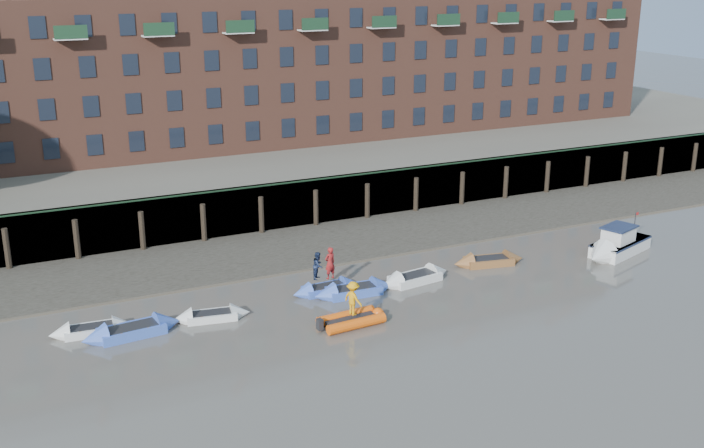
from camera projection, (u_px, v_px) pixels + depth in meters
ground at (460, 361)px, 38.04m from camera, size 220.00×220.00×0.00m
foreshore at (310, 246)px, 53.53m from camera, size 110.00×8.00×0.50m
mud_band at (332, 262)px, 50.61m from camera, size 110.00×1.60×0.10m
river_wall at (286, 205)px, 56.82m from camera, size 110.00×1.23×3.30m
bank_terrace at (227, 164)px, 68.54m from camera, size 110.00×28.00×3.20m
apartment_terrace at (217, 25)px, 65.98m from camera, size 80.60×15.56×20.98m
rowboat_0 at (92, 330)px, 40.80m from camera, size 4.17×1.53×1.19m
rowboat_1 at (132, 331)px, 40.60m from camera, size 5.04×1.91×1.43m
rowboat_2 at (212, 316)px, 42.43m from camera, size 4.10×1.80×1.15m
rowboat_3 at (326, 289)px, 45.94m from camera, size 4.08×1.32×1.17m
rowboat_4 at (354, 291)px, 45.60m from camera, size 4.71×1.57×1.35m
rowboat_5 at (415, 278)px, 47.40m from camera, size 4.87×2.03×1.37m
rowboat_6 at (489, 261)px, 50.13m from camera, size 4.66×2.14×1.30m
rib_tender at (354, 319)px, 41.89m from camera, size 3.58×1.88×0.61m
motor_launch at (613, 247)px, 51.43m from camera, size 6.04×3.65×2.37m
person_rower_a at (330, 263)px, 45.57m from camera, size 0.76×0.59×1.84m
person_rower_b at (318, 265)px, 45.60m from camera, size 0.95×0.96×1.56m
person_rib_crew at (353, 298)px, 41.44m from camera, size 1.00×1.30×1.77m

